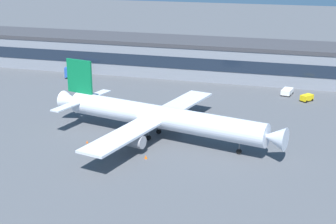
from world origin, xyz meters
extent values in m
plane|color=#4C4F54|center=(0.00, 0.00, 0.00)|extent=(600.00, 600.00, 0.00)
cube|color=gray|center=(0.00, 60.38, 5.23)|extent=(166.66, 18.91, 10.46)
cube|color=#38383D|center=(0.00, 60.38, 11.06)|extent=(170.00, 19.29, 1.20)
cube|color=#192333|center=(0.00, 50.87, 5.75)|extent=(163.33, 0.16, 3.77)
cylinder|color=silver|center=(7.84, -0.53, 4.97)|extent=(47.29, 15.33, 5.02)
cone|color=silver|center=(32.40, -6.08, 4.97)|extent=(5.46, 5.65, 4.77)
cone|color=silver|center=(-16.96, 5.07, 4.97)|extent=(6.38, 5.62, 4.52)
cube|color=#0C723F|center=(-14.27, 4.46, 11.50)|extent=(6.97, 2.04, 8.03)
cube|color=silver|center=(-12.57, 9.74, 5.72)|extent=(4.33, 9.34, 0.30)
cube|color=silver|center=(-15.00, -1.04, 5.72)|extent=(4.33, 9.34, 0.30)
cube|color=silver|center=(8.79, 12.75, 4.47)|extent=(10.55, 22.10, 0.50)
cube|color=silver|center=(2.99, -12.93, 4.47)|extent=(10.55, 22.10, 0.50)
cylinder|color=#99999E|center=(9.06, 9.41, 2.69)|extent=(4.65, 3.61, 2.76)
cylinder|color=#99999E|center=(4.67, -10.03, 2.69)|extent=(4.65, 3.61, 2.76)
cylinder|color=black|center=(25.39, -4.50, 0.55)|extent=(1.18, 0.73, 1.10)
cylinder|color=slate|center=(25.39, -4.50, 2.06)|extent=(0.24, 0.24, 2.46)
cylinder|color=black|center=(6.03, 2.19, 0.55)|extent=(1.18, 0.73, 1.10)
cylinder|color=slate|center=(6.03, 2.19, 2.06)|extent=(0.24, 0.24, 2.46)
cylinder|color=black|center=(5.04, -2.21, 0.55)|extent=(1.18, 0.73, 1.10)
cylinder|color=slate|center=(5.04, -2.21, 2.06)|extent=(0.24, 0.24, 2.46)
cube|color=white|center=(31.95, 43.50, 1.05)|extent=(3.46, 5.21, 1.40)
cube|color=black|center=(32.20, 44.79, 1.33)|extent=(2.67, 2.10, 0.35)
cylinder|color=black|center=(31.12, 45.37, 0.35)|extent=(0.43, 0.74, 0.70)
cylinder|color=black|center=(33.42, 44.92, 0.35)|extent=(0.43, 0.74, 0.70)
cylinder|color=black|center=(30.49, 42.07, 0.35)|extent=(0.43, 0.74, 0.70)
cylinder|color=black|center=(32.78, 41.62, 0.35)|extent=(0.43, 0.74, 0.70)
cube|color=#2651A5|center=(-36.16, 44.12, 1.95)|extent=(6.46, 4.27, 3.20)
cube|color=black|center=(-37.71, 43.57, 2.59)|extent=(2.72, 2.78, 0.80)
cylinder|color=black|center=(-37.78, 42.40, 0.35)|extent=(0.76, 0.52, 0.70)
cylinder|color=black|center=(-38.50, 44.44, 0.35)|extent=(0.76, 0.52, 0.70)
cylinder|color=black|center=(-33.82, 43.81, 0.35)|extent=(0.76, 0.52, 0.70)
cylinder|color=black|center=(-34.54, 45.84, 0.35)|extent=(0.76, 0.52, 0.70)
cube|color=yellow|center=(37.57, 38.50, 1.10)|extent=(3.74, 4.09, 1.50)
cube|color=black|center=(36.99, 37.70, 1.40)|extent=(2.23, 2.10, 0.38)
cylinder|color=black|center=(37.55, 36.95, 0.35)|extent=(0.66, 0.74, 0.70)
cylinder|color=black|center=(36.10, 38.01, 0.35)|extent=(0.66, 0.74, 0.70)
cylinder|color=black|center=(39.04, 38.98, 0.35)|extent=(0.66, 0.74, 0.70)
cylinder|color=black|center=(37.59, 40.04, 0.35)|extent=(0.66, 0.74, 0.70)
cone|color=#F2590C|center=(-7.18, -7.72, 0.29)|extent=(0.47, 0.47, 0.58)
cone|color=#F2590C|center=(7.82, -12.18, 0.37)|extent=(0.60, 0.60, 0.75)
camera|label=1|loc=(38.36, -99.67, 39.85)|focal=53.45mm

